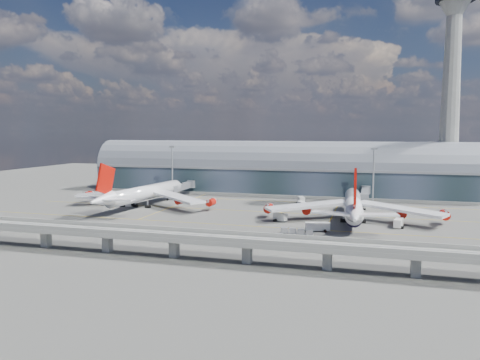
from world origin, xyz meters
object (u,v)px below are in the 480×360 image
(floodlight_mast_left, at_px, (172,169))
(floodlight_mast_right, at_px, (373,174))
(airliner_right, at_px, (353,206))
(service_truck_3, at_px, (398,223))
(control_tower, at_px, (451,93))
(airliner_left, at_px, (143,193))
(cargo_train_1, at_px, (290,238))
(service_truck_4, at_px, (301,200))
(cargo_train_2, at_px, (297,232))
(cargo_train_0, at_px, (280,239))
(service_truck_1, at_px, (280,217))
(service_truck_0, at_px, (128,203))
(service_truck_2, at_px, (317,227))
(service_truck_5, at_px, (302,205))

(floodlight_mast_left, distance_m, floodlight_mast_right, 100.00)
(airliner_right, bearing_deg, service_truck_3, -26.53)
(control_tower, height_order, airliner_right, control_tower)
(control_tower, xyz_separation_m, airliner_left, (-131.89, -65.75, -45.53))
(cargo_train_1, bearing_deg, service_truck_4, -10.88)
(cargo_train_1, distance_m, cargo_train_2, 9.76)
(service_truck_4, relative_size, cargo_train_0, 0.70)
(floodlight_mast_right, relative_size, service_truck_1, 4.65)
(floodlight_mast_right, xyz_separation_m, service_truck_3, (8.84, -53.12, -12.08))
(cargo_train_0, distance_m, cargo_train_2, 11.71)
(service_truck_0, height_order, service_truck_1, service_truck_0)
(service_truck_4, bearing_deg, airliner_left, -178.02)
(floodlight_mast_left, bearing_deg, service_truck_0, -96.70)
(floodlight_mast_right, bearing_deg, cargo_train_0, -107.31)
(floodlight_mast_right, bearing_deg, service_truck_1, -121.66)
(cargo_train_0, relative_size, cargo_train_1, 0.78)
(service_truck_4, bearing_deg, service_truck_0, 179.70)
(airliner_left, bearing_deg, service_truck_3, -2.89)
(service_truck_3, bearing_deg, service_truck_0, -176.56)
(service_truck_0, bearing_deg, service_truck_4, -7.31)
(service_truck_3, height_order, cargo_train_2, service_truck_3)
(control_tower, bearing_deg, airliner_right, -119.33)
(service_truck_1, distance_m, cargo_train_2, 22.78)
(floodlight_mast_right, distance_m, service_truck_3, 55.19)
(airliner_left, relative_size, service_truck_2, 8.33)
(cargo_train_1, bearing_deg, floodlight_mast_left, 25.35)
(service_truck_0, bearing_deg, cargo_train_0, -60.73)
(cargo_train_0, height_order, cargo_train_1, cargo_train_0)
(control_tower, xyz_separation_m, cargo_train_2, (-58.23, -101.80, -50.68))
(floodlight_mast_left, bearing_deg, airliner_left, -85.29)
(airliner_left, bearing_deg, service_truck_0, -174.54)
(service_truck_1, height_order, service_truck_5, service_truck_5)
(control_tower, height_order, service_truck_5, control_tower)
(cargo_train_2, bearing_deg, service_truck_3, -64.10)
(airliner_left, height_order, cargo_train_0, airliner_left)
(service_truck_0, relative_size, cargo_train_1, 0.74)
(cargo_train_2, bearing_deg, control_tower, -36.69)
(cargo_train_0, height_order, cargo_train_2, cargo_train_2)
(service_truck_0, xyz_separation_m, service_truck_3, (113.28, -15.36, -0.07))
(floodlight_mast_right, xyz_separation_m, service_truck_1, (-32.76, -53.12, -12.16))
(service_truck_1, xyz_separation_m, cargo_train_1, (9.18, -30.43, -0.55))
(service_truck_3, height_order, cargo_train_1, service_truck_3)
(floodlight_mast_right, height_order, cargo_train_1, floodlight_mast_right)
(cargo_train_0, bearing_deg, control_tower, -8.64)
(service_truck_2, xyz_separation_m, cargo_train_0, (-9.10, -18.16, -0.59))
(floodlight_mast_right, height_order, service_truck_3, floodlight_mast_right)
(service_truck_5, bearing_deg, control_tower, 9.34)
(service_truck_1, bearing_deg, airliner_right, -50.61)
(floodlight_mast_right, distance_m, service_truck_1, 63.58)
(floodlight_mast_left, xyz_separation_m, service_truck_5, (70.66, -22.36, -12.12))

